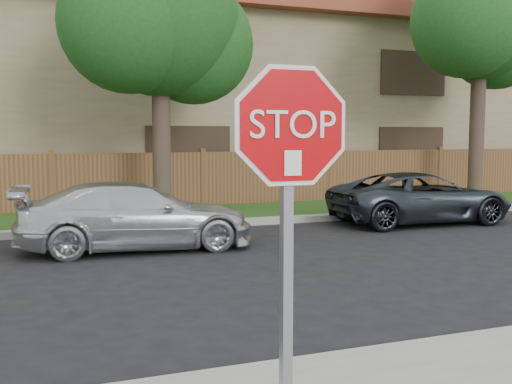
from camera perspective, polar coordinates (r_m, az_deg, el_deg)
name	(u,v)px	position (r m, az deg, el deg)	size (l,w,h in m)	color
far_curb	(59,232)	(13.09, -18.26, -3.65)	(70.00, 0.30, 0.15)	gray
grass_strip	(56,222)	(14.73, -18.53, -2.72)	(70.00, 3.00, 0.12)	#1E4714
fence	(52,185)	(16.23, -18.82, 0.64)	(70.00, 0.12, 1.60)	#54381D
apartment_building	(44,92)	(21.83, -19.52, 8.97)	(35.20, 9.20, 7.20)	#867453
tree_mid	(162,16)	(14.91, -8.98, 16.19)	(4.80, 3.90, 7.35)	#382B21
tree_right	(485,15)	(19.34, 20.94, 15.51)	(4.80, 3.90, 8.20)	#382B21
stop_sign	(290,179)	(3.61, 3.24, 1.21)	(1.01, 0.13, 2.55)	gray
sedan_right	(136,216)	(11.13, -11.34, -2.24)	(1.73, 4.25, 1.23)	silver
sedan_far_right	(421,198)	(14.67, 15.41, -0.53)	(2.00, 4.33, 1.20)	#2F373F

